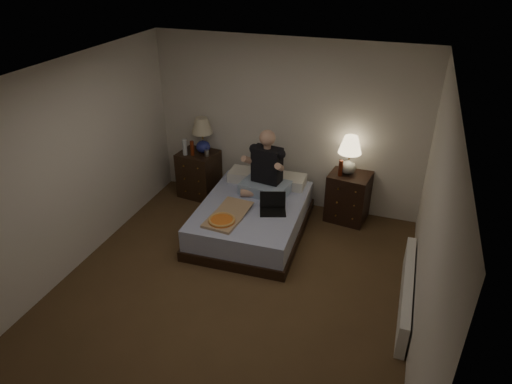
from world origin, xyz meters
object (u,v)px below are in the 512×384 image
at_px(person, 265,163).
at_px(bed, 252,218).
at_px(soda_can, 207,153).
at_px(beer_bottle_right, 341,168).
at_px(lamp_left, 202,135).
at_px(nightstand_right, 348,196).
at_px(laptop, 273,205).
at_px(nightstand_left, 199,174).
at_px(radiator, 406,292).
at_px(water_bottle, 185,147).
at_px(beer_bottle_left, 192,148).
at_px(pizza_box, 222,221).
at_px(lamp_right, 349,155).

bearing_deg(person, bed, -91.98).
bearing_deg(soda_can, bed, -35.61).
xyz_separation_m(bed, beer_bottle_right, (1.05, 0.72, 0.61)).
xyz_separation_m(lamp_left, person, (1.15, -0.43, -0.09)).
bearing_deg(person, lamp_left, 167.67).
bearing_deg(bed, nightstand_right, 32.31).
bearing_deg(laptop, bed, 142.86).
xyz_separation_m(nightstand_left, nightstand_right, (2.35, 0.04, -0.00)).
bearing_deg(nightstand_right, lamp_left, -172.25).
xyz_separation_m(laptop, radiator, (1.77, -0.73, -0.37)).
bearing_deg(beer_bottle_right, person, -160.80).
distance_m(water_bottle, radiator, 3.77).
distance_m(beer_bottle_right, radiator, 1.99).
distance_m(nightstand_left, beer_bottle_left, 0.49).
distance_m(pizza_box, radiator, 2.34).
height_order(water_bottle, radiator, water_bottle).
bearing_deg(beer_bottle_right, laptop, -130.98).
bearing_deg(beer_bottle_right, radiator, -55.94).
relative_size(nightstand_right, water_bottle, 2.89).
bearing_deg(bed, beer_bottle_left, 149.04).
relative_size(bed, nightstand_right, 2.49).
bearing_deg(lamp_left, nightstand_right, 0.04).
relative_size(nightstand_left, water_bottle, 2.91).
xyz_separation_m(nightstand_left, beer_bottle_right, (2.21, -0.05, 0.47)).
xyz_separation_m(lamp_left, soda_can, (0.11, -0.11, -0.23)).
relative_size(laptop, radiator, 0.21).
bearing_deg(pizza_box, beer_bottle_left, 133.58).
xyz_separation_m(soda_can, person, (1.04, -0.32, 0.14)).
height_order(nightstand_right, water_bottle, water_bottle).
relative_size(soda_can, beer_bottle_left, 0.43).
xyz_separation_m(bed, water_bottle, (-1.30, 0.64, 0.63)).
xyz_separation_m(water_bottle, laptop, (1.64, -0.75, -0.28)).
bearing_deg(person, nightstand_left, 170.61).
bearing_deg(laptop, radiator, -41.29).
bearing_deg(radiator, water_bottle, 156.62).
distance_m(beer_bottle_right, person, 1.05).
bearing_deg(pizza_box, radiator, -1.79).
bearing_deg(nightstand_left, laptop, -23.81).
height_order(soda_can, beer_bottle_left, beer_bottle_left).
distance_m(lamp_left, radiator, 3.68).
bearing_deg(nightstand_left, beer_bottle_left, -100.17).
bearing_deg(beer_bottle_left, lamp_right, 3.71).
bearing_deg(water_bottle, beer_bottle_left, 12.26).
bearing_deg(beer_bottle_left, person, -12.68).
xyz_separation_m(nightstand_left, soda_can, (0.19, -0.07, 0.41)).
height_order(nightstand_left, soda_can, soda_can).
bearing_deg(bed, nightstand_left, 144.44).
height_order(nightstand_right, lamp_left, lamp_left).
height_order(bed, nightstand_left, nightstand_left).
xyz_separation_m(water_bottle, beer_bottle_right, (2.36, 0.08, -0.02)).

